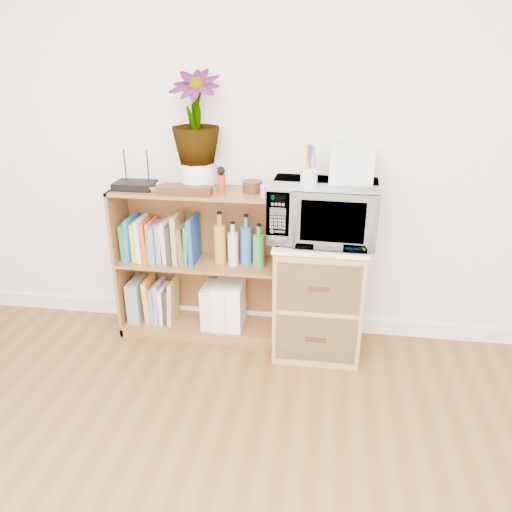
# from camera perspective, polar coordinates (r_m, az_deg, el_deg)

# --- Properties ---
(skirting_board) EXTENTS (4.00, 0.02, 0.10)m
(skirting_board) POSITION_cam_1_polar(r_m,az_deg,el_deg) (3.36, 0.15, -7.04)
(skirting_board) COLOR white
(skirting_board) RESTS_ON ground
(bookshelf) EXTENTS (1.00, 0.30, 0.95)m
(bookshelf) POSITION_cam_1_polar(r_m,az_deg,el_deg) (3.12, -6.60, -0.99)
(bookshelf) COLOR brown
(bookshelf) RESTS_ON ground
(wicker_unit) EXTENTS (0.50, 0.45, 0.70)m
(wicker_unit) POSITION_cam_1_polar(r_m,az_deg,el_deg) (3.00, 7.15, -4.60)
(wicker_unit) COLOR #9E7542
(wicker_unit) RESTS_ON ground
(microwave) EXTENTS (0.59, 0.41, 0.32)m
(microwave) POSITION_cam_1_polar(r_m,az_deg,el_deg) (2.79, 7.67, 5.01)
(microwave) COLOR silver
(microwave) RESTS_ON wicker_unit
(pen_cup) EXTENTS (0.09, 0.09, 0.10)m
(pen_cup) POSITION_cam_1_polar(r_m,az_deg,el_deg) (2.68, 6.06, 8.97)
(pen_cup) COLOR silver
(pen_cup) RESTS_ON microwave
(small_appliance) EXTENTS (0.23, 0.19, 0.18)m
(small_appliance) POSITION_cam_1_polar(r_m,az_deg,el_deg) (2.79, 10.82, 10.19)
(small_appliance) COLOR silver
(small_appliance) RESTS_ON microwave
(router) EXTENTS (0.23, 0.16, 0.04)m
(router) POSITION_cam_1_polar(r_m,az_deg,el_deg) (3.05, -13.67, 7.85)
(router) COLOR black
(router) RESTS_ON bookshelf
(white_bowl) EXTENTS (0.13, 0.13, 0.03)m
(white_bowl) POSITION_cam_1_polar(r_m,az_deg,el_deg) (3.00, -11.73, 7.69)
(white_bowl) COLOR silver
(white_bowl) RESTS_ON bookshelf
(plant_pot) EXTENTS (0.19, 0.19, 0.16)m
(plant_pot) POSITION_cam_1_polar(r_m,az_deg,el_deg) (2.95, -6.66, 9.04)
(plant_pot) COLOR white
(plant_pot) RESTS_ON bookshelf
(potted_plant) EXTENTS (0.28, 0.28, 0.50)m
(potted_plant) POSITION_cam_1_polar(r_m,az_deg,el_deg) (2.89, -6.96, 15.42)
(potted_plant) COLOR #376829
(potted_plant) RESTS_ON plant_pot
(trinket_box) EXTENTS (0.31, 0.08, 0.05)m
(trinket_box) POSITION_cam_1_polar(r_m,az_deg,el_deg) (2.87, -8.18, 7.43)
(trinket_box) COLOR #371F0F
(trinket_box) RESTS_ON bookshelf
(kokeshi_doll) EXTENTS (0.05, 0.05, 0.11)m
(kokeshi_doll) POSITION_cam_1_polar(r_m,az_deg,el_deg) (2.87, -3.98, 8.21)
(kokeshi_doll) COLOR maroon
(kokeshi_doll) RESTS_ON bookshelf
(wooden_bowl) EXTENTS (0.11, 0.11, 0.07)m
(wooden_bowl) POSITION_cam_1_polar(r_m,az_deg,el_deg) (2.89, -0.43, 7.93)
(wooden_bowl) COLOR #341C0E
(wooden_bowl) RESTS_ON bookshelf
(paint_jars) EXTENTS (0.11, 0.04, 0.06)m
(paint_jars) POSITION_cam_1_polar(r_m,az_deg,el_deg) (2.78, 1.49, 7.21)
(paint_jars) COLOR #D1747A
(paint_jars) RESTS_ON bookshelf
(file_box) EXTENTS (0.08, 0.21, 0.27)m
(file_box) POSITION_cam_1_polar(r_m,az_deg,el_deg) (3.36, -13.35, -4.78)
(file_box) COLOR gray
(file_box) RESTS_ON bookshelf
(magazine_holder_left) EXTENTS (0.09, 0.22, 0.27)m
(magazine_holder_left) POSITION_cam_1_polar(r_m,az_deg,el_deg) (3.21, -5.22, -5.53)
(magazine_holder_left) COLOR silver
(magazine_holder_left) RESTS_ON bookshelf
(magazine_holder_mid) EXTENTS (0.09, 0.23, 0.29)m
(magazine_holder_mid) POSITION_cam_1_polar(r_m,az_deg,el_deg) (3.19, -3.97, -5.54)
(magazine_holder_mid) COLOR white
(magazine_holder_mid) RESTS_ON bookshelf
(magazine_holder_right) EXTENTS (0.09, 0.23, 0.29)m
(magazine_holder_right) POSITION_cam_1_polar(r_m,az_deg,el_deg) (3.17, -2.30, -5.61)
(magazine_holder_right) COLOR white
(magazine_holder_right) RESTS_ON bookshelf
(cookbooks) EXTENTS (0.46, 0.20, 0.30)m
(cookbooks) POSITION_cam_1_polar(r_m,az_deg,el_deg) (3.12, -10.81, 1.82)
(cookbooks) COLOR #207A26
(cookbooks) RESTS_ON bookshelf
(liquor_bottles) EXTENTS (0.31, 0.07, 0.31)m
(liquor_bottles) POSITION_cam_1_polar(r_m,az_deg,el_deg) (3.00, -2.00, 1.64)
(liquor_bottles) COLOR #C18024
(liquor_bottles) RESTS_ON bookshelf
(lower_books) EXTENTS (0.20, 0.19, 0.29)m
(lower_books) POSITION_cam_1_polar(r_m,az_deg,el_deg) (3.31, -10.75, -5.06)
(lower_books) COLOR orange
(lower_books) RESTS_ON bookshelf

